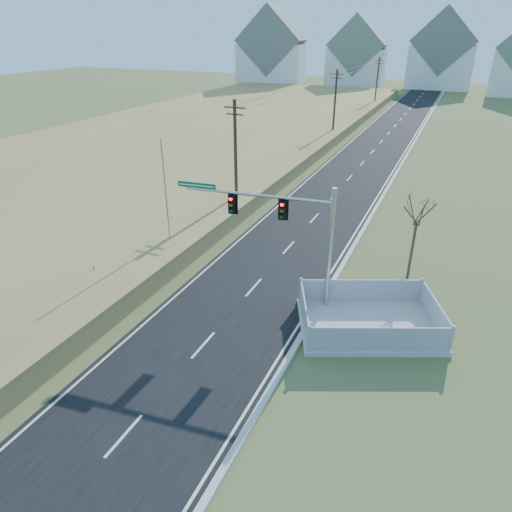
{
  "coord_description": "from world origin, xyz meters",
  "views": [
    {
      "loc": [
        9.56,
        -17.25,
        13.89
      ],
      "look_at": [
        1.13,
        1.78,
        3.4
      ],
      "focal_mm": 32.0,
      "sensor_mm": 36.0,
      "label": 1
    }
  ],
  "objects_px": {
    "fence_enclosure": "(368,323)",
    "open_sign": "(366,341)",
    "flagpole": "(167,211)",
    "bare_tree": "(419,210)",
    "traffic_signal_mast": "(295,233)"
  },
  "relations": [
    {
      "from": "open_sign",
      "to": "flagpole",
      "type": "bearing_deg",
      "value": -168.76
    },
    {
      "from": "fence_enclosure",
      "to": "bare_tree",
      "type": "bearing_deg",
      "value": 55.82
    },
    {
      "from": "fence_enclosure",
      "to": "open_sign",
      "type": "distance_m",
      "value": 1.56
    },
    {
      "from": "fence_enclosure",
      "to": "open_sign",
      "type": "relative_size",
      "value": 15.05
    },
    {
      "from": "bare_tree",
      "to": "open_sign",
      "type": "bearing_deg",
      "value": -96.95
    },
    {
      "from": "open_sign",
      "to": "bare_tree",
      "type": "height_order",
      "value": "bare_tree"
    },
    {
      "from": "flagpole",
      "to": "bare_tree",
      "type": "distance_m",
      "value": 15.56
    },
    {
      "from": "bare_tree",
      "to": "traffic_signal_mast",
      "type": "bearing_deg",
      "value": -134.56
    },
    {
      "from": "fence_enclosure",
      "to": "flagpole",
      "type": "distance_m",
      "value": 14.62
    },
    {
      "from": "open_sign",
      "to": "flagpole",
      "type": "distance_m",
      "value": 15.24
    },
    {
      "from": "fence_enclosure",
      "to": "bare_tree",
      "type": "relative_size",
      "value": 1.48
    },
    {
      "from": "open_sign",
      "to": "bare_tree",
      "type": "xyz_separation_m",
      "value": [
        0.95,
        7.81,
        4.18
      ]
    },
    {
      "from": "open_sign",
      "to": "fence_enclosure",
      "type": "bearing_deg",
      "value": 127.64
    },
    {
      "from": "fence_enclosure",
      "to": "open_sign",
      "type": "xyz_separation_m",
      "value": [
        0.22,
        -1.55,
        -0.01
      ]
    },
    {
      "from": "traffic_signal_mast",
      "to": "flagpole",
      "type": "height_order",
      "value": "flagpole"
    }
  ]
}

